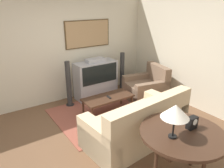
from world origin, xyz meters
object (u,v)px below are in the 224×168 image
(tv, at_px, (96,79))
(table_lamp, at_px, (175,112))
(coffee_table, at_px, (108,98))
(console_table, at_px, (182,136))
(speaker_tower_right, at_px, (122,73))
(couch, at_px, (137,125))
(mantel_clock, at_px, (192,123))
(speaker_tower_left, at_px, (69,85))
(armchair, at_px, (146,88))

(tv, relative_size, table_lamp, 2.36)
(coffee_table, distance_m, console_table, 2.30)
(table_lamp, bearing_deg, speaker_tower_right, 64.23)
(couch, height_order, mantel_clock, mantel_clock)
(tv, distance_m, table_lamp, 3.36)
(tv, height_order, couch, tv)
(console_table, bearing_deg, couch, 83.91)
(speaker_tower_left, bearing_deg, couch, -78.32)
(tv, xyz_separation_m, coffee_table, (-0.24, -0.95, -0.14))
(tv, bearing_deg, armchair, -39.28)
(speaker_tower_left, bearing_deg, speaker_tower_right, 0.00)
(speaker_tower_left, xyz_separation_m, speaker_tower_right, (1.62, 0.00, 0.00))
(speaker_tower_left, distance_m, speaker_tower_right, 1.62)
(couch, relative_size, speaker_tower_right, 1.74)
(armchair, xyz_separation_m, speaker_tower_left, (-1.85, 0.77, 0.25))
(tv, distance_m, speaker_tower_left, 0.81)
(tv, distance_m, console_table, 3.26)
(coffee_table, bearing_deg, tv, 75.97)
(armchair, distance_m, coffee_table, 1.29)
(console_table, bearing_deg, table_lamp, -179.98)
(console_table, xyz_separation_m, speaker_tower_right, (1.30, 3.13, -0.19))
(coffee_table, distance_m, table_lamp, 2.44)
(tv, height_order, mantel_clock, tv)
(tv, xyz_separation_m, console_table, (-0.49, -3.21, 0.22))
(couch, distance_m, armchair, 1.93)
(mantel_clock, distance_m, speaker_tower_left, 3.19)
(speaker_tower_left, relative_size, speaker_tower_right, 1.00)
(tv, relative_size, coffee_table, 0.95)
(armchair, relative_size, speaker_tower_right, 0.96)
(tv, height_order, speaker_tower_right, speaker_tower_right)
(armchair, relative_size, mantel_clock, 6.28)
(console_table, bearing_deg, coffee_table, 83.60)
(couch, relative_size, speaker_tower_left, 1.74)
(tv, relative_size, armchair, 1.01)
(coffee_table, bearing_deg, couch, -96.67)
(table_lamp, bearing_deg, couch, 72.95)
(speaker_tower_right, bearing_deg, table_lamp, -115.77)
(armchair, distance_m, console_table, 2.85)
(tv, bearing_deg, mantel_clock, -95.61)
(couch, distance_m, mantel_clock, 1.19)
(speaker_tower_right, bearing_deg, console_table, -112.57)
(console_table, bearing_deg, speaker_tower_right, 67.43)
(coffee_table, xyz_separation_m, speaker_tower_right, (1.05, 0.88, 0.17))
(armchair, bearing_deg, coffee_table, -73.79)
(coffee_table, height_order, speaker_tower_left, speaker_tower_left)
(console_table, bearing_deg, tv, 81.29)
(table_lamp, xyz_separation_m, speaker_tower_right, (1.51, 3.13, -0.63))
(table_lamp, relative_size, speaker_tower_right, 0.41)
(couch, distance_m, console_table, 1.13)
(armchair, bearing_deg, speaker_tower_right, -151.70)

